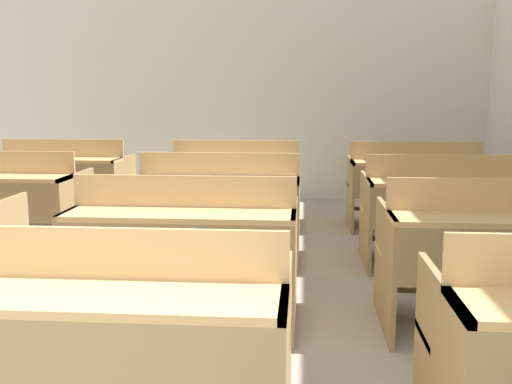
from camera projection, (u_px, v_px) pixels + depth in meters
The scene contains 10 objects.
wall_back at pixel (237, 94), 7.75m from camera, with size 6.47×0.06×2.72m.
bench_front_center at pixel (109, 340), 2.17m from camera, with size 1.30×0.77×0.89m.
bench_second_center at pixel (185, 246), 3.52m from camera, with size 1.30×0.77×0.89m.
bench_second_right at pixel (501, 252), 3.39m from camera, with size 1.30×0.77×0.89m.
bench_third_left at pixel (1, 201), 5.03m from camera, with size 1.30×0.77×0.89m.
bench_third_center at pixel (219, 204), 4.89m from camera, with size 1.30×0.77×0.89m.
bench_third_right at pixel (448, 208), 4.72m from camera, with size 1.30×0.77×0.89m.
bench_back_left at pixel (64, 179), 6.34m from camera, with size 1.30×0.77×0.89m.
bench_back_center at pixel (236, 181), 6.20m from camera, with size 1.30×0.77×0.89m.
bench_back_right at pixel (414, 183), 6.05m from camera, with size 1.30×0.77×0.89m.
Camera 1 is at (0.88, -0.57, 1.35)m, focal length 42.00 mm.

